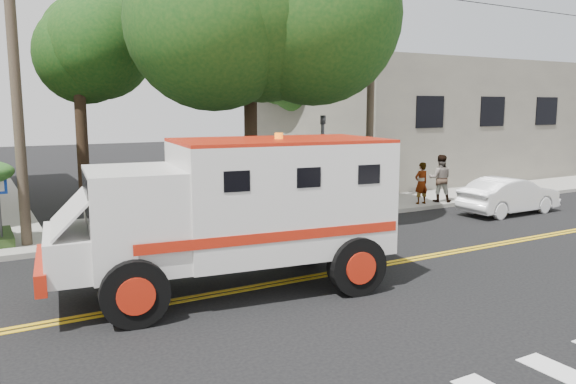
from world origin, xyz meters
TOP-DOWN VIEW (x-y plane):
  - ground at (0.00, 0.00)m, footprint 100.00×100.00m
  - sidewalk_ne at (13.50, 13.50)m, footprint 17.00×17.00m
  - building_right at (15.00, 14.00)m, footprint 14.00×12.00m
  - utility_pole_left at (-5.60, 6.00)m, footprint 0.28×0.28m
  - utility_pole_right at (6.30, 6.20)m, footprint 0.28×0.28m
  - tree_main at (1.94, 6.21)m, footprint 6.08×5.70m
  - tree_left at (-2.68, 11.79)m, footprint 4.48×4.20m
  - tree_right at (8.84, 15.77)m, footprint 4.80×4.50m
  - traffic_signal at (3.80, 5.60)m, footprint 0.15×0.18m
  - armored_truck at (-1.94, 0.05)m, footprint 7.35×3.58m
  - parked_sedan at (10.29, 2.99)m, footprint 4.07×1.44m
  - pedestrian_a at (8.31, 5.50)m, footprint 0.61×0.42m
  - pedestrian_b at (9.30, 5.50)m, footprint 1.15×1.13m

SIDE VIEW (x-z plane):
  - ground at x=0.00m, z-range 0.00..0.00m
  - sidewalk_ne at x=13.50m, z-range 0.00..0.15m
  - parked_sedan at x=10.29m, z-range 0.00..1.34m
  - pedestrian_a at x=8.31m, z-range 0.15..1.77m
  - pedestrian_b at x=9.30m, z-range 0.15..2.02m
  - armored_truck at x=-1.94m, z-range 0.22..3.45m
  - traffic_signal at x=3.80m, z-range 0.43..4.03m
  - building_right at x=15.00m, z-range 0.15..6.15m
  - utility_pole_left at x=-5.60m, z-range 0.00..9.00m
  - utility_pole_right at x=6.30m, z-range 0.00..9.00m
  - tree_left at x=-2.68m, z-range 1.88..9.58m
  - tree_right at x=8.84m, z-range 1.99..10.19m
  - tree_main at x=1.94m, z-range 2.27..12.12m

